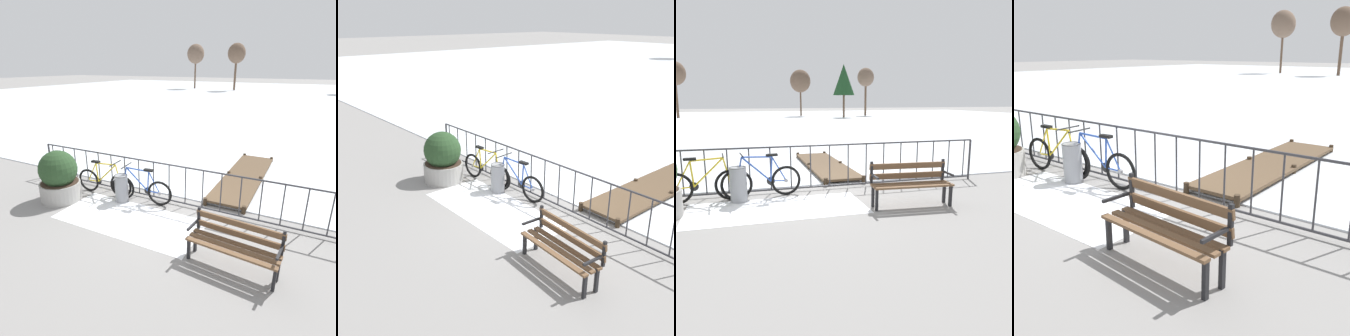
{
  "view_description": "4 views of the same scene",
  "coord_description": "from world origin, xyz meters",
  "views": [
    {
      "loc": [
        2.81,
        -5.94,
        3.38
      ],
      "look_at": [
        -0.37,
        0.21,
        0.87
      ],
      "focal_mm": 30.34,
      "sensor_mm": 36.0,
      "label": 1
    },
    {
      "loc": [
        5.75,
        -6.19,
        4.13
      ],
      "look_at": [
        -0.69,
        -0.79,
        0.91
      ],
      "focal_mm": 42.41,
      "sensor_mm": 36.0,
      "label": 2
    },
    {
      "loc": [
        -1.26,
        -7.77,
        2.08
      ],
      "look_at": [
        0.82,
        -0.71,
        0.63
      ],
      "focal_mm": 37.14,
      "sensor_mm": 36.0,
      "label": 3
    },
    {
      "loc": [
        4.57,
        -4.82,
        2.33
      ],
      "look_at": [
        0.81,
        -0.02,
        0.55
      ],
      "focal_mm": 42.94,
      "sensor_mm": 36.0,
      "label": 4
    }
  ],
  "objects": [
    {
      "name": "trash_bin",
      "position": [
        -1.38,
        -0.47,
        0.37
      ],
      "size": [
        0.35,
        0.35,
        0.73
      ],
      "color": "gray",
      "rests_on": "ground"
    },
    {
      "name": "bicycle_near_railing",
      "position": [
        -2.06,
        -0.34,
        0.37
      ],
      "size": [
        1.71,
        0.52,
        0.97
      ],
      "color": "black",
      "rests_on": "ground"
    },
    {
      "name": "tree_far_east",
      "position": [
        -14.58,
        36.92,
        5.01
      ],
      "size": [
        2.54,
        2.54,
        6.45
      ],
      "color": "brown",
      "rests_on": "ground"
    },
    {
      "name": "ground_plane",
      "position": [
        0.0,
        0.0,
        0.0
      ],
      "size": [
        160.0,
        160.0,
        0.0
      ],
      "primitive_type": "plane",
      "color": "gray"
    },
    {
      "name": "tree_far_west",
      "position": [
        -8.15,
        36.14,
        4.94
      ],
      "size": [
        2.44,
        2.44,
        6.35
      ],
      "color": "brown",
      "rests_on": "ground"
    },
    {
      "name": "wooden_dock",
      "position": [
        1.15,
        2.48,
        0.12
      ],
      "size": [
        1.1,
        4.45,
        0.2
      ],
      "color": "brown",
      "rests_on": "ground"
    },
    {
      "name": "park_bench",
      "position": [
        1.91,
        -1.7,
        0.51
      ],
      "size": [
        1.64,
        0.62,
        0.89
      ],
      "color": "brown",
      "rests_on": "ground"
    },
    {
      "name": "snow_patch",
      "position": [
        -0.67,
        -1.2,
        0.0
      ],
      "size": [
        3.42,
        1.53,
        0.01
      ],
      "primitive_type": "cube",
      "color": "white",
      "rests_on": "ground"
    },
    {
      "name": "bicycle_second",
      "position": [
        -0.89,
        -0.29,
        0.37
      ],
      "size": [
        1.71,
        0.52,
        0.97
      ],
      "color": "black",
      "rests_on": "ground"
    },
    {
      "name": "railing_fence",
      "position": [
        -0.0,
        0.0,
        0.56
      ],
      "size": [
        9.06,
        0.06,
        1.07
      ],
      "color": "#38383D",
      "rests_on": "ground"
    }
  ]
}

